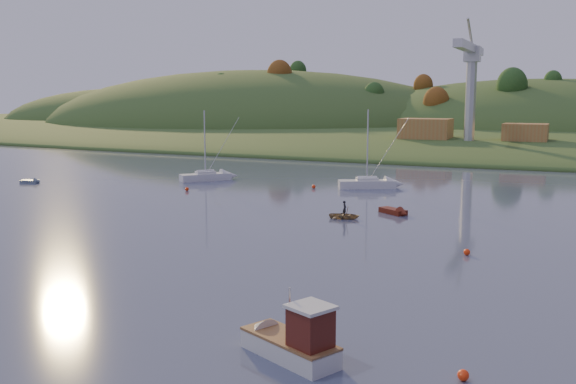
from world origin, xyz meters
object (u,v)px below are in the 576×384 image
at_px(grey_dinghy, 33,182).
at_px(sailboat_near, 205,176).
at_px(fishing_boat, 284,338).
at_px(sailboat_far, 367,183).
at_px(canoe, 345,215).
at_px(red_tender, 398,212).

bearing_deg(grey_dinghy, sailboat_near, 14.17).
xyz_separation_m(fishing_boat, sailboat_near, (-37.01, 52.97, -0.18)).
bearing_deg(sailboat_far, canoe, -105.84).
bearing_deg(sailboat_near, fishing_boat, -104.26).
bearing_deg(canoe, grey_dinghy, 72.19).
bearing_deg(fishing_boat, grey_dinghy, -10.20).
bearing_deg(grey_dinghy, sailboat_far, 1.45).
bearing_deg(sailboat_far, sailboat_near, 158.00).
distance_m(fishing_boat, sailboat_near, 64.62).
xyz_separation_m(sailboat_near, grey_dinghy, (-20.58, -12.49, -0.46)).
xyz_separation_m(red_tender, grey_dinghy, (-53.05, 2.69, -0.05)).
height_order(canoe, red_tender, red_tender).
bearing_deg(fishing_boat, sailboat_far, -51.51).
xyz_separation_m(sailboat_near, canoe, (28.19, -19.45, -0.36)).
height_order(canoe, grey_dinghy, grey_dinghy).
distance_m(fishing_boat, grey_dinghy, 70.40).
distance_m(sailboat_near, canoe, 34.25).
bearing_deg(canoe, sailboat_near, 45.71).
bearing_deg(red_tender, grey_dinghy, -148.77).
height_order(sailboat_near, grey_dinghy, sailboat_near).
bearing_deg(fishing_boat, canoe, -50.36).
bearing_deg(sailboat_near, sailboat_far, -43.58).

